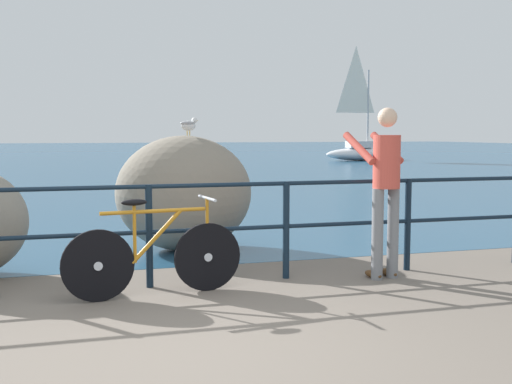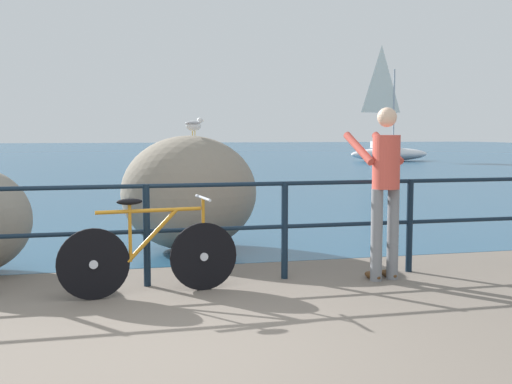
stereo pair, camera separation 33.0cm
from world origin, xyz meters
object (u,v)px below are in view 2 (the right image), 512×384
object	(u,v)px
person_at_railing	(385,185)
breakwater_boulder_main	(189,193)
bicycle	(150,254)
seagull	(194,125)
sailboat	(388,148)

from	to	relation	value
person_at_railing	breakwater_boulder_main	size ratio (longest dim) A/B	1.01
bicycle	seagull	bearing A→B (deg)	65.08
breakwater_boulder_main	sailboat	xyz separation A→B (m)	(13.83, 23.45, -0.03)
person_at_railing	bicycle	bearing A→B (deg)	81.73
breakwater_boulder_main	person_at_railing	bearing A→B (deg)	-51.46
bicycle	sailboat	world-z (taller)	sailboat
bicycle	breakwater_boulder_main	distance (m)	2.37
breakwater_boulder_main	sailboat	size ratio (longest dim) A/B	0.29
bicycle	breakwater_boulder_main	world-z (taller)	breakwater_boulder_main
bicycle	seagull	size ratio (longest dim) A/B	5.54
seagull	sailboat	size ratio (longest dim) A/B	0.05
bicycle	breakwater_boulder_main	size ratio (longest dim) A/B	0.96
bicycle	sailboat	distance (m)	29.50
bicycle	sailboat	xyz separation A→B (m)	(14.48, 25.70, 0.32)
seagull	sailboat	xyz separation A→B (m)	(13.76, 23.48, -0.92)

